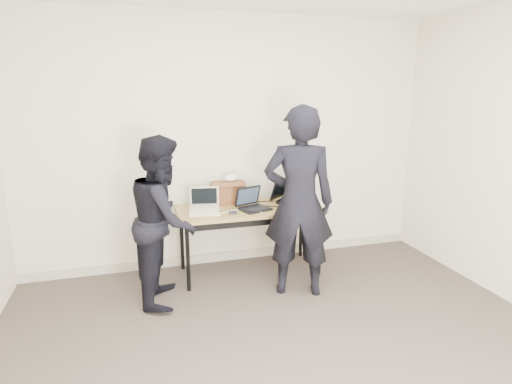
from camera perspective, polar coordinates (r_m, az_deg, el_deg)
name	(u,v)px	position (r m, az deg, el deg)	size (l,w,h in m)	color
room	(315,191)	(2.58, 7.82, 0.19)	(4.60, 4.60, 2.80)	#423832
desk	(250,213)	(4.47, -0.81, -2.88)	(1.50, 0.66, 0.72)	olive
laptop_beige	(204,207)	(4.34, -6.89, -2.04)	(0.35, 0.34, 0.24)	#C0B899
laptop_center	(253,204)	(4.41, -0.46, -1.64)	(0.37, 0.36, 0.22)	black
laptop_right	(289,196)	(4.72, 4.44, -0.55)	(0.48, 0.48, 0.25)	black
leather_satchel	(228,192)	(4.60, -3.74, -0.04)	(0.37, 0.20, 0.25)	#5D3218
tissue	(231,178)	(4.57, -3.41, 1.91)	(0.13, 0.10, 0.08)	white
equipment_box	(300,193)	(4.81, 5.83, -0.12)	(0.25, 0.21, 0.14)	black
power_brick	(233,213)	(4.25, -3.08, -2.80)	(0.08, 0.05, 0.03)	black
cables	(254,207)	(4.46, -0.25, -2.08)	(1.15, 0.41, 0.01)	black
person_typist	(299,202)	(4.00, 5.73, -1.39)	(0.66, 0.43, 1.80)	black
person_observer	(164,220)	(3.99, -12.20, -3.65)	(0.75, 0.58, 1.54)	black
baseboard	(233,255)	(5.01, -3.14, -8.42)	(4.50, 0.03, 0.10)	#B1A892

